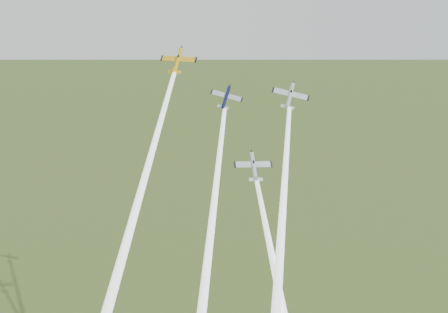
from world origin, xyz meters
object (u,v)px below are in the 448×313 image
plane_yellow (178,61)px  plane_silver_right (290,96)px  plane_navy (226,97)px  plane_silver_low (254,167)px

plane_yellow → plane_silver_right: size_ratio=0.97×
plane_navy → plane_silver_right: bearing=6.3°
plane_yellow → plane_navy: plane_yellow is taller
plane_yellow → plane_silver_right: (25.29, 1.05, -8.33)m
plane_yellow → plane_navy: size_ratio=1.10×
plane_yellow → plane_silver_right: plane_yellow is taller
plane_yellow → plane_silver_low: 28.32m
plane_yellow → plane_navy: (10.80, 2.79, -8.79)m
plane_navy → plane_silver_right: size_ratio=0.87×
plane_silver_right → plane_silver_low: plane_silver_right is taller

